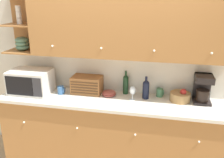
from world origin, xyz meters
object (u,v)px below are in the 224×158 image
(wine_bottle, at_px, (126,83))
(wine_glass, at_px, (133,91))
(bread_box, at_px, (87,85))
(mug, at_px, (160,92))
(fruit_basket, at_px, (180,96))
(bowl_stack_on_counter, at_px, (109,93))
(microwave, at_px, (31,81))
(coffee_maker, at_px, (203,88))
(second_wine_bottle, at_px, (146,89))
(mug_blue_second, at_px, (61,90))

(wine_bottle, height_order, wine_glass, wine_bottle)
(bread_box, relative_size, mug, 3.68)
(mug, height_order, fruit_basket, fruit_basket)
(bowl_stack_on_counter, bearing_deg, mug, 10.05)
(wine_bottle, bearing_deg, fruit_basket, -8.20)
(microwave, height_order, wine_glass, microwave)
(fruit_basket, height_order, coffee_maker, coffee_maker)
(mug, bearing_deg, fruit_basket, -20.31)
(wine_bottle, bearing_deg, bowl_stack_on_counter, -148.38)
(bread_box, height_order, second_wine_bottle, second_wine_bottle)
(wine_glass, bearing_deg, mug, 29.91)
(mug_blue_second, xyz_separation_m, bread_box, (0.33, 0.12, 0.06))
(mug_blue_second, xyz_separation_m, coffee_maker, (1.81, 0.14, 0.12))
(microwave, relative_size, mug, 4.94)
(mug_blue_second, distance_m, wine_glass, 0.96)
(second_wine_bottle, relative_size, mug, 2.70)
(bowl_stack_on_counter, relative_size, fruit_basket, 0.74)
(wine_bottle, relative_size, second_wine_bottle, 1.08)
(microwave, xyz_separation_m, mug_blue_second, (0.42, 0.03, -0.10))
(bowl_stack_on_counter, distance_m, wine_glass, 0.34)
(microwave, distance_m, second_wine_bottle, 1.54)
(microwave, relative_size, fruit_basket, 2.13)
(wine_bottle, xyz_separation_m, second_wine_bottle, (0.28, -0.11, -0.01))
(second_wine_bottle, distance_m, mug, 0.22)
(mug, bearing_deg, bread_box, -176.06)
(mug, distance_m, fruit_basket, 0.27)
(bread_box, bearing_deg, microwave, -168.59)
(microwave, relative_size, wine_bottle, 1.69)
(mug, height_order, coffee_maker, coffee_maker)
(second_wine_bottle, height_order, coffee_maker, coffee_maker)
(microwave, relative_size, mug_blue_second, 4.88)
(bread_box, relative_size, coffee_maker, 1.14)
(mug_blue_second, xyz_separation_m, wine_glass, (0.96, -0.00, 0.07))
(bread_box, xyz_separation_m, second_wine_bottle, (0.79, -0.03, 0.02))
(bowl_stack_on_counter, height_order, wine_bottle, wine_bottle)
(wine_glass, xyz_separation_m, coffee_maker, (0.85, 0.14, 0.05))
(bowl_stack_on_counter, height_order, coffee_maker, coffee_maker)
(mug_blue_second, distance_m, bowl_stack_on_counter, 0.64)
(bowl_stack_on_counter, xyz_separation_m, second_wine_bottle, (0.48, 0.02, 0.10))
(microwave, xyz_separation_m, bread_box, (0.74, 0.15, -0.04))
(second_wine_bottle, bearing_deg, fruit_basket, 0.82)
(second_wine_bottle, relative_size, fruit_basket, 1.16)
(bread_box, distance_m, wine_bottle, 0.52)
(wine_glass, xyz_separation_m, second_wine_bottle, (0.16, 0.09, 0.01))
(bowl_stack_on_counter, distance_m, wine_bottle, 0.26)
(bowl_stack_on_counter, relative_size, mug, 1.71)
(coffee_maker, bearing_deg, bread_box, -179.42)
(wine_bottle, bearing_deg, mug_blue_second, -166.80)
(bread_box, bearing_deg, bowl_stack_on_counter, -8.97)
(mug, xyz_separation_m, fruit_basket, (0.25, -0.09, 0.00))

